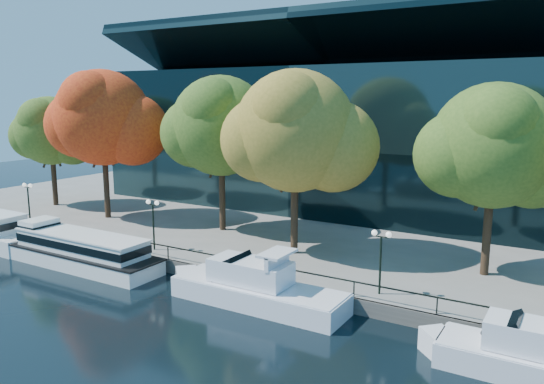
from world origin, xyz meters
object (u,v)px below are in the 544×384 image
Objects in this scene: cruiser_far at (533,356)px; tree_1 at (104,120)px; tree_2 at (222,128)px; tree_3 at (297,134)px; tour_boat at (74,248)px; lamp_0 at (28,194)px; lamp_1 at (153,213)px; lamp_2 at (381,247)px; tree_4 at (496,149)px; cruiser_near at (251,286)px; tree_0 at (51,132)px.

cruiser_far is 42.13m from tree_1.
tree_3 reaches higher than tree_2.
tour_boat is 4.13× the size of lamp_0.
lamp_1 and lamp_2 have the same top height.
tree_4 is at bearing 16.78° from lamp_1.
tree_4 is at bearing 9.30° from tree_3.
tour_boat is 6.74m from lamp_1.
tree_1 is at bearing -171.69° from tree_2.
lamp_0 is (-43.58, 4.19, 2.88)m from cruiser_far.
tree_2 reaches higher than lamp_2.
lamp_2 reaches higher than tour_boat.
tree_2 is at bearing 161.54° from tree_3.
tour_boat is 32.64m from cruiser_far.
cruiser_near is 1.06× the size of tree_0.
cruiser_near is 16.30m from cruiser_far.
cruiser_near is 3.19× the size of lamp_1.
lamp_2 reaches higher than cruiser_far.
tree_1 reaches higher than tree_3.
lamp_0 is at bearing -51.04° from tree_0.
tree_1 is 9.96m from lamp_0.
tree_3 is at bearing 30.10° from tour_boat.
tree_3 is at bearing -170.70° from tree_4.
tour_boat is 4.13× the size of lamp_1.
cruiser_far is 51.60m from tree_0.
tree_1 is at bearing 165.45° from cruiser_far.
tree_2 is 22.85m from tree_4.
cruiser_near is 3.19× the size of lamp_2.
cruiser_far is at bearing -25.00° from lamp_2.
tree_4 reaches higher than cruiser_far.
tour_boat is at bearing -170.89° from lamp_2.
tree_0 is 32.18m from tree_3.
cruiser_far is 10.32m from lamp_2.
tree_4 is 25.56m from lamp_1.
lamp_2 is (7.30, 3.34, 2.82)m from cruiser_near.
tree_4 is at bearing 1.72° from tree_1.
lamp_1 is at bearing -154.05° from tree_3.
lamp_2 is (-5.10, -7.19, -5.70)m from tree_4.
cruiser_far is 21.82m from tree_3.
lamp_2 is (8.57, -4.95, -6.32)m from tree_3.
tree_2 is at bearing 177.95° from tree_4.
tree_1 reaches higher than tour_boat.
cruiser_near is at bearing 177.03° from cruiser_far.
lamp_0 is (-27.30, 3.34, 2.82)m from cruiser_near.
tour_boat is 15.40m from tree_1.
tree_2 is (5.94, 11.80, 8.95)m from tour_boat.
tree_4 reaches higher than lamp_2.
lamp_0 reaches higher than tour_boat.
lamp_1 is (-11.45, 3.34, 2.82)m from cruiser_near.
cruiser_near is 0.87× the size of tree_1.
tree_1 is 15.06m from lamp_1.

